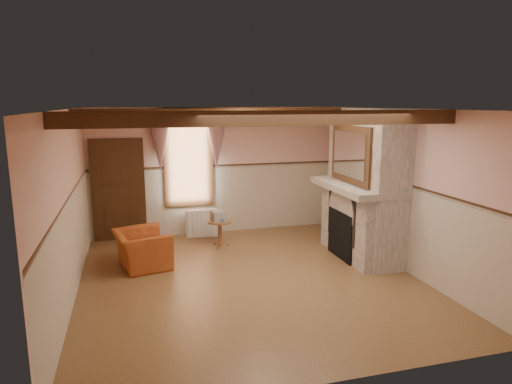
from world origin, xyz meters
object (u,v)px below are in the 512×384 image
object	(u,v)px
side_table	(220,234)
bowl	(360,182)
armchair	(142,249)
oil_lamp	(342,171)
radiator	(202,223)
mantel_clock	(345,174)

from	to	relation	value
side_table	bowl	world-z (taller)	bowl
armchair	side_table	world-z (taller)	armchair
bowl	oil_lamp	size ratio (longest dim) A/B	1.27
side_table	armchair	bearing A→B (deg)	-153.76
bowl	armchair	bearing A→B (deg)	171.76
armchair	radiator	xyz separation A→B (m)	(1.33, 1.60, -0.03)
oil_lamp	side_table	bearing A→B (deg)	165.83
bowl	side_table	bearing A→B (deg)	150.60
armchair	bowl	xyz separation A→B (m)	(3.95, -0.57, 1.14)
side_table	radiator	world-z (taller)	radiator
armchair	radiator	world-z (taller)	armchair
mantel_clock	side_table	bearing A→B (deg)	163.26
armchair	mantel_clock	distance (m)	4.12
radiator	bowl	distance (m)	3.60
side_table	bowl	bearing A→B (deg)	-29.40
bowl	mantel_clock	world-z (taller)	mantel_clock
bowl	mantel_clock	xyz separation A→B (m)	(0.00, 0.63, 0.06)
mantel_clock	oil_lamp	distance (m)	0.12
armchair	bowl	world-z (taller)	bowl
side_table	mantel_clock	bearing A→B (deg)	-16.74
side_table	oil_lamp	size ratio (longest dim) A/B	1.96
armchair	radiator	size ratio (longest dim) A/B	1.44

